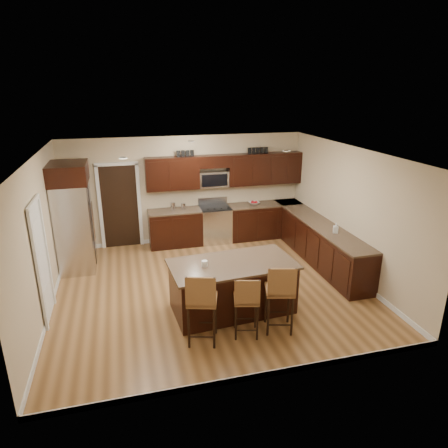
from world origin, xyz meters
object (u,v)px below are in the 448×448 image
object	(u,v)px
range	(215,224)
island	(232,288)
refrigerator	(73,217)
stool_mid	(247,300)
stool_right	(280,291)
stool_left	(202,301)

from	to	relation	value
range	island	xyz separation A→B (m)	(-0.48, -3.35, -0.04)
refrigerator	stool_mid	bearing A→B (deg)	-50.28
range	stool_mid	distance (m)	4.22
stool_right	stool_mid	bearing A→B (deg)	-166.08
range	stool_right	world-z (taller)	stool_right
range	refrigerator	bearing A→B (deg)	-166.30
stool_mid	range	bearing A→B (deg)	97.43
stool_right	refrigerator	bearing A→B (deg)	149.56
stool_left	stool_mid	bearing A→B (deg)	17.43
island	range	bearing A→B (deg)	77.41
range	island	size ratio (longest dim) A/B	0.49
stool_left	refrigerator	distance (m)	4.01
stool_mid	stool_right	size ratio (longest dim) A/B	0.88
range	stool_left	size ratio (longest dim) A/B	0.91
stool_left	refrigerator	world-z (taller)	refrigerator
stool_left	stool_mid	world-z (taller)	stool_left
stool_mid	refrigerator	world-z (taller)	refrigerator
stool_right	island	bearing A→B (deg)	137.82
island	stool_right	bearing A→B (deg)	-61.30
stool_left	range	bearing A→B (deg)	90.72
refrigerator	range	bearing A→B (deg)	13.70
island	stool_left	size ratio (longest dim) A/B	1.86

